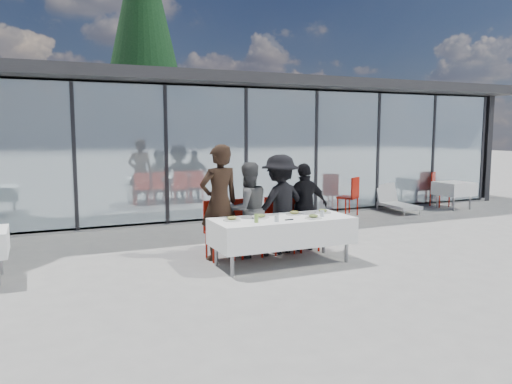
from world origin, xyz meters
TOP-DOWN VIEW (x-y plane):
  - ground at (0.00, 0.00)m, footprint 90.00×90.00m
  - pavilion at (2.00, 8.16)m, footprint 14.80×8.80m
  - treeline at (-2.00, 28.00)m, footprint 62.50×2.00m
  - dining_table at (-0.03, -0.01)m, footprint 2.26×0.96m
  - diner_a at (-0.86, 0.68)m, footprint 0.80×0.80m
  - diner_chair_a at (-0.86, 0.74)m, footprint 0.44×0.44m
  - diner_b at (-0.35, 0.68)m, footprint 0.83×0.83m
  - diner_chair_b at (-0.35, 0.74)m, footprint 0.44×0.44m
  - diner_c at (0.27, 0.68)m, footprint 1.34×1.34m
  - diner_chair_c at (0.27, 0.74)m, footprint 0.44×0.44m
  - diner_d at (0.76, 0.68)m, footprint 0.94×0.94m
  - diner_chair_d at (0.76, 0.74)m, footprint 0.44×0.44m
  - plate_a at (-0.86, 0.10)m, footprint 0.28×0.28m
  - plate_b at (-0.36, 0.12)m, footprint 0.28×0.28m
  - plate_c at (0.29, 0.19)m, footprint 0.28×0.28m
  - plate_d at (0.82, 0.15)m, footprint 0.28×0.28m
  - plate_extra at (0.40, -0.25)m, footprint 0.28×0.28m
  - juice_bottle at (-0.59, -0.22)m, footprint 0.06×0.06m
  - drinking_glasses at (0.17, -0.23)m, footprint 0.95×0.19m
  - folded_eyeglasses at (-0.03, -0.23)m, footprint 0.14×0.03m
  - spare_table_right at (6.95, 3.25)m, footprint 0.86×0.86m
  - spare_chair_a at (6.87, 3.80)m, footprint 0.61×0.61m
  - spare_chair_b at (3.73, 3.52)m, footprint 0.61×0.61m
  - lounger at (5.16, 3.56)m, footprint 0.70×1.37m
  - conifer_tree at (0.50, 13.00)m, footprint 4.00×4.00m

SIDE VIEW (x-z plane):
  - ground at x=0.00m, z-range 0.00..0.00m
  - lounger at x=5.16m, z-range -0.10..0.62m
  - diner_chair_a at x=-0.86m, z-range 0.05..1.03m
  - diner_chair_b at x=-0.35m, z-range 0.05..1.03m
  - diner_chair_c at x=0.27m, z-range 0.05..1.03m
  - diner_chair_d at x=0.76m, z-range 0.05..1.03m
  - spare_chair_a at x=6.87m, z-range 0.05..1.03m
  - spare_chair_b at x=3.73m, z-range 0.05..1.03m
  - dining_table at x=-0.03m, z-range 0.16..0.91m
  - spare_table_right at x=6.95m, z-range 0.18..0.92m
  - folded_eyeglasses at x=-0.03m, z-range 0.75..0.76m
  - plate_a at x=-0.86m, z-range 0.74..0.81m
  - plate_b at x=-0.36m, z-range 0.74..0.81m
  - plate_c at x=0.29m, z-range 0.74..0.81m
  - plate_d at x=0.82m, z-range 0.74..0.81m
  - plate_extra at x=0.40m, z-range 0.74..0.81m
  - diner_d at x=0.76m, z-range 0.00..1.57m
  - drinking_glasses at x=0.17m, z-range 0.75..0.85m
  - diner_b at x=-0.35m, z-range 0.00..1.61m
  - juice_bottle at x=-0.59m, z-range 0.75..0.88m
  - diner_c at x=0.27m, z-range 0.00..1.73m
  - diner_a at x=-0.86m, z-range 0.00..1.92m
  - pavilion at x=2.00m, z-range 0.43..3.87m
  - treeline at x=-2.00m, z-range 0.00..4.40m
  - conifer_tree at x=0.50m, z-range 0.74..11.24m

